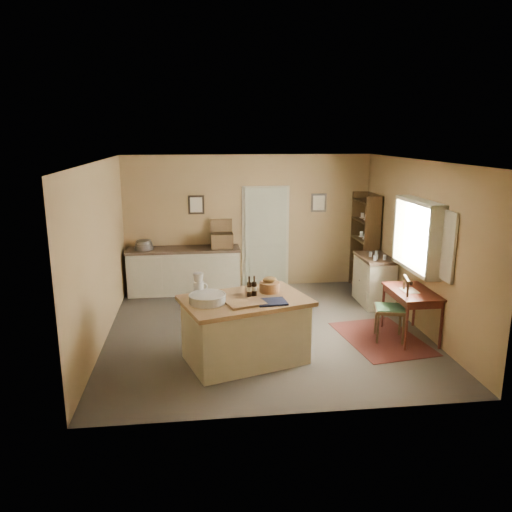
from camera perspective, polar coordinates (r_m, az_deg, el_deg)
The scene contains 16 objects.
ground at distance 8.17m, azimuth 1.04°, elevation -8.48°, with size 5.00×5.00×0.00m, color #50463D.
wall_back at distance 10.19m, azimuth -0.87°, elevation 3.92°, with size 5.00×0.10×2.70m, color #92754F.
wall_front at distance 5.38m, azimuth 4.77°, elevation -5.16°, with size 5.00×0.10×2.70m, color #92754F.
wall_left at distance 7.82m, azimuth -17.38°, elevation 0.26°, with size 0.10×5.00×2.70m, color #92754F.
wall_right at distance 8.47m, azimuth 18.09°, elevation 1.20°, with size 0.10×5.00×2.70m, color #92754F.
ceiling at distance 7.57m, azimuth 1.13°, elevation 10.80°, with size 5.00×5.00×0.00m, color silver.
door at distance 10.26m, azimuth 1.10°, elevation 2.31°, with size 0.97×0.06×2.11m, color #A7A98C.
framed_prints at distance 10.13m, azimuth 0.27°, elevation 5.99°, with size 2.82×0.02×0.38m.
window at distance 8.22m, azimuth 18.28°, elevation 2.25°, with size 0.25×1.99×1.12m.
work_island at distance 6.97m, azimuth -1.31°, elevation -8.22°, with size 1.92×1.54×1.20m.
sideboard at distance 10.03m, azimuth -8.17°, elevation -1.46°, with size 2.22×0.63×1.18m.
rug at distance 8.09m, azimuth 14.12°, elevation -9.11°, with size 1.10×1.60×0.01m, color #4C1A16.
writing_desk at distance 8.03m, azimuth 17.41°, elevation -4.41°, with size 0.61×1.00×0.82m.
desk_chair at distance 7.92m, azimuth 15.08°, elevation -5.90°, with size 0.46×0.46×0.98m, color #332111, non-canonical shape.
right_cabinet at distance 9.55m, azimuth 13.33°, elevation -2.63°, with size 0.54×0.98×0.99m.
shelving_unit at distance 10.30m, azimuth 12.57°, elevation 1.55°, with size 0.33×0.88×1.95m.
Camera 1 is at (-1.05, -7.48, 3.09)m, focal length 35.00 mm.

